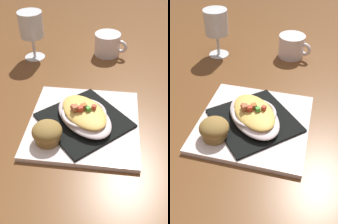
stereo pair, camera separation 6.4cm
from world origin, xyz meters
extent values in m
plane|color=brown|center=(0.00, 0.00, 0.00)|extent=(2.60, 2.60, 0.00)
cube|color=white|center=(0.00, 0.00, 0.01)|extent=(0.29, 0.29, 0.01)
cube|color=black|center=(0.00, 0.00, 0.02)|extent=(0.26, 0.26, 0.01)
ellipsoid|color=silver|center=(0.00, 0.00, 0.03)|extent=(0.21, 0.19, 0.02)
torus|color=silver|center=(0.00, 0.00, 0.04)|extent=(0.15, 0.15, 0.01)
ellipsoid|color=#EDC05A|center=(0.00, 0.00, 0.04)|extent=(0.17, 0.16, 0.02)
cube|color=#CC402B|center=(0.01, -0.01, 0.06)|extent=(0.02, 0.02, 0.01)
cube|color=red|center=(0.00, -0.03, 0.06)|extent=(0.01, 0.01, 0.01)
cube|color=#AE5D26|center=(0.00, 0.00, 0.06)|extent=(0.02, 0.02, 0.01)
cube|color=#C83F2C|center=(0.00, 0.02, 0.06)|extent=(0.01, 0.01, 0.01)
cube|color=green|center=(0.01, 0.01, 0.06)|extent=(0.01, 0.01, 0.01)
cube|color=#AD5E38|center=(0.01, -0.02, 0.06)|extent=(0.02, 0.02, 0.01)
cylinder|color=olive|center=(0.07, -0.08, 0.02)|extent=(0.06, 0.06, 0.02)
ellipsoid|color=olive|center=(0.07, -0.08, 0.04)|extent=(0.07, 0.07, 0.04)
ellipsoid|color=#4C0F23|center=(0.07, -0.08, 0.05)|extent=(0.03, 0.03, 0.01)
cylinder|color=white|center=(-0.38, 0.06, 0.04)|extent=(0.09, 0.09, 0.08)
torus|color=white|center=(-0.36, 0.11, 0.04)|extent=(0.03, 0.05, 0.05)
cylinder|color=#4C2D14|center=(-0.38, 0.06, 0.02)|extent=(0.08, 0.08, 0.03)
cylinder|color=white|center=(-0.34, -0.19, 0.00)|extent=(0.07, 0.07, 0.00)
cylinder|color=white|center=(-0.34, -0.19, 0.04)|extent=(0.01, 0.01, 0.07)
cylinder|color=white|center=(-0.34, -0.19, 0.12)|extent=(0.08, 0.08, 0.08)
cylinder|color=silver|center=(-0.34, -0.19, 0.10)|extent=(0.07, 0.07, 0.04)
camera|label=1|loc=(0.49, 0.03, 0.46)|focal=42.48mm
camera|label=2|loc=(0.48, 0.09, 0.46)|focal=42.48mm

